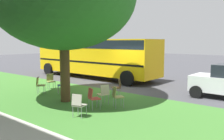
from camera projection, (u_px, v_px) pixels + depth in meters
name	position (u px, v px, depth m)	size (l,w,h in m)	color
ground	(115.00, 90.00, 13.69)	(80.00, 80.00, 0.00)	#424247
grass_verge	(72.00, 100.00, 11.23)	(48.00, 6.00, 0.01)	#3D752D
chair_0	(63.00, 84.00, 12.70)	(0.57, 0.58, 0.88)	#335184
chair_1	(40.00, 84.00, 12.62)	(0.59, 0.59, 0.88)	olive
chair_2	(93.00, 97.00, 9.69)	(0.55, 0.55, 0.88)	#B7332D
chair_3	(117.00, 86.00, 12.01)	(0.58, 0.59, 0.88)	brown
chair_4	(104.00, 93.00, 10.43)	(0.54, 0.53, 0.88)	beige
chair_5	(51.00, 80.00, 13.86)	(0.53, 0.52, 0.88)	olive
chair_6	(78.00, 104.00, 8.62)	(0.51, 0.51, 0.88)	#ADA393
chair_7	(117.00, 95.00, 9.98)	(0.58, 0.58, 0.88)	olive
school_bus	(94.00, 54.00, 18.15)	(10.40, 2.80, 2.88)	yellow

